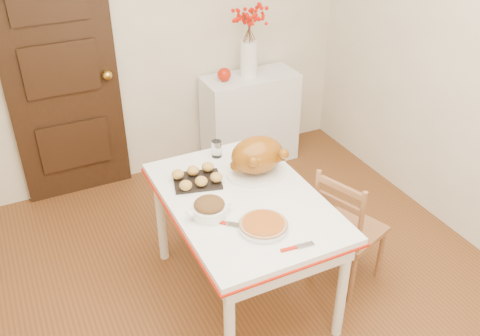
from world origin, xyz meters
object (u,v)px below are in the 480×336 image
sideboard (250,119)px  pumpkin_pie (263,225)px  chair_oak (350,227)px  kitchen_table (243,248)px  turkey_platter (257,157)px

sideboard → pumpkin_pie: size_ratio=3.06×
chair_oak → pumpkin_pie: size_ratio=3.19×
kitchen_table → turkey_platter: (0.19, 0.20, 0.51)m
sideboard → turkey_platter: (-0.62, -1.32, 0.48)m
kitchen_table → turkey_platter: 0.58m
chair_oak → turkey_platter: turkey_platter is taller
sideboard → pumpkin_pie: (-0.85, -1.83, 0.38)m
kitchen_table → pumpkin_pie: size_ratio=4.71×
sideboard → pumpkin_pie: sideboard is taller
turkey_platter → pumpkin_pie: bearing=-123.0°
kitchen_table → pumpkin_pie: bearing=-96.3°
sideboard → turkey_platter: size_ratio=2.10×
kitchen_table → pumpkin_pie: 0.51m
turkey_platter → sideboard: bearing=55.6°
pumpkin_pie → turkey_platter: bearing=66.1°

